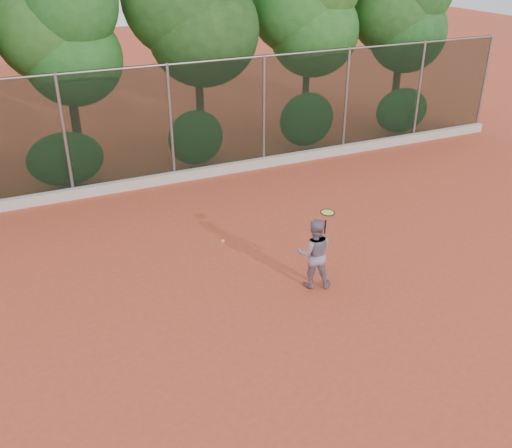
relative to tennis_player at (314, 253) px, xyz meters
name	(u,v)px	position (x,y,z in m)	size (l,w,h in m)	color
ground	(276,298)	(-0.93, -0.13, -0.78)	(80.00, 80.00, 0.00)	#C2472D
concrete_curb	(176,177)	(-0.93, 6.69, -0.63)	(24.00, 0.20, 0.30)	beige
tennis_player	(314,253)	(0.00, 0.00, 0.00)	(0.76, 0.59, 1.55)	gray
chainlink_fence	(171,120)	(-0.93, 6.87, 1.08)	(24.09, 0.09, 3.50)	black
foliage_backdrop	(128,21)	(-1.48, 8.85, 3.63)	(23.70, 3.63, 7.55)	#462C1B
tennis_racket	(327,214)	(0.23, -0.04, 0.88)	(0.34, 0.34, 0.52)	black
tennis_ball_in_flight	(223,241)	(-1.99, 0.08, 0.70)	(0.07, 0.07, 0.07)	gold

